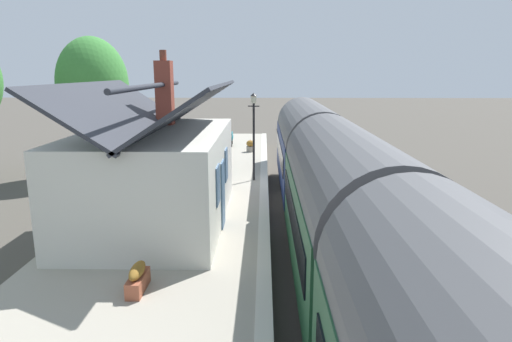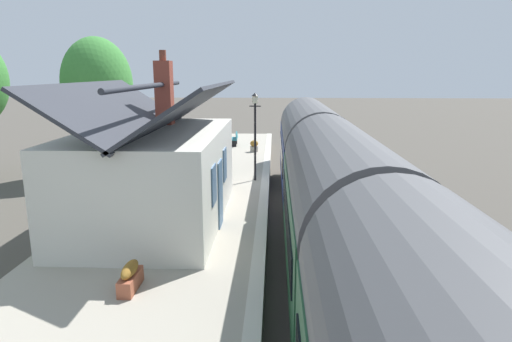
# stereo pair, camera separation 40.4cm
# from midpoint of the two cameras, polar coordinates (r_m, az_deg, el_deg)

# --- Properties ---
(ground_plane) EXTENTS (160.00, 160.00, 0.00)m
(ground_plane) POSITION_cam_midpoint_polar(r_m,az_deg,el_deg) (19.87, 5.16, -4.05)
(ground_plane) COLOR #4C473F
(platform) EXTENTS (32.00, 6.29, 0.86)m
(platform) POSITION_cam_midpoint_polar(r_m,az_deg,el_deg) (19.97, -6.79, -2.70)
(platform) COLOR #A39B8C
(platform) RESTS_ON ground
(platform_edge_coping) EXTENTS (32.00, 0.36, 0.02)m
(platform_edge_coping) POSITION_cam_midpoint_polar(r_m,az_deg,el_deg) (19.61, 1.76, -1.58)
(platform_edge_coping) COLOR beige
(platform_edge_coping) RESTS_ON platform
(rail_near) EXTENTS (52.00, 0.08, 0.14)m
(rail_near) POSITION_cam_midpoint_polar(r_m,az_deg,el_deg) (20.00, 9.81, -3.87)
(rail_near) COLOR gray
(rail_near) RESTS_ON ground
(rail_far) EXTENTS (52.00, 0.08, 0.14)m
(rail_far) POSITION_cam_midpoint_polar(r_m,az_deg,el_deg) (19.86, 5.68, -3.85)
(rail_far) COLOR gray
(rail_far) RESTS_ON ground
(train) EXTENTS (27.93, 2.73, 4.32)m
(train) POSITION_cam_midpoint_polar(r_m,az_deg,el_deg) (11.50, 11.79, -5.22)
(train) COLOR black
(train) RESTS_ON ground
(station_building) EXTENTS (8.04, 4.63, 5.55)m
(station_building) POSITION_cam_midpoint_polar(r_m,az_deg,el_deg) (14.82, -12.11, -0.17)
(station_building) COLOR silver
(station_building) RESTS_ON platform
(bench_platform_end) EXTENTS (1.41, 0.46, 0.88)m
(bench_platform_end) POSITION_cam_midpoint_polar(r_m,az_deg,el_deg) (21.52, -4.23, 0.96)
(bench_platform_end) COLOR #26727F
(bench_platform_end) RESTS_ON platform
(bench_near_building) EXTENTS (1.42, 0.49, 0.88)m
(bench_near_building) POSITION_cam_midpoint_polar(r_m,az_deg,el_deg) (29.64, -2.32, 4.20)
(bench_near_building) COLOR #26727F
(bench_near_building) RESTS_ON platform
(planter_under_sign) EXTENTS (0.49, 0.49, 0.78)m
(planter_under_sign) POSITION_cam_midpoint_polar(r_m,az_deg,el_deg) (27.29, 0.19, 3.24)
(planter_under_sign) COLOR gray
(planter_under_sign) RESTS_ON platform
(planter_bench_left) EXTENTS (0.99, 0.32, 0.63)m
(planter_bench_left) POSITION_cam_midpoint_polar(r_m,az_deg,el_deg) (10.63, -14.76, -13.01)
(planter_bench_left) COLOR #9E5138
(planter_bench_left) RESTS_ON platform
(planter_edge_far) EXTENTS (0.41, 0.41, 0.73)m
(planter_edge_far) POSITION_cam_midpoint_polar(r_m,az_deg,el_deg) (22.83, -5.55, 1.32)
(planter_edge_far) COLOR black
(planter_edge_far) RESTS_ON platform
(lamp_post_platform) EXTENTS (0.32, 0.50, 3.92)m
(lamp_post_platform) POSITION_cam_midpoint_polar(r_m,az_deg,el_deg) (19.73, 0.47, 6.51)
(lamp_post_platform) COLOR black
(lamp_post_platform) RESTS_ON platform
(tree_distant) EXTENTS (3.82, 3.72, 7.51)m
(tree_distant) POSITION_cam_midpoint_polar(r_m,az_deg,el_deg) (25.77, -19.26, 10.49)
(tree_distant) COLOR #4C3828
(tree_distant) RESTS_ON ground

